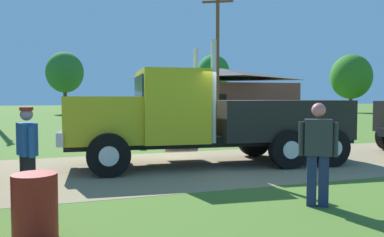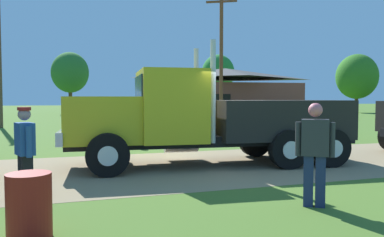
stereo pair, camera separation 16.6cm
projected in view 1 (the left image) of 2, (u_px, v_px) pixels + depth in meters
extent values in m
plane|color=#466724|center=(233.00, 164.00, 10.86)|extent=(200.00, 200.00, 0.00)
cube|color=#897756|center=(233.00, 164.00, 10.86)|extent=(120.00, 5.58, 0.01)
cube|color=black|center=(214.00, 139.00, 10.82)|extent=(7.98, 2.21, 0.28)
cube|color=gold|center=(103.00, 119.00, 10.07)|extent=(2.05, 2.16, 1.18)
cube|color=silver|center=(63.00, 136.00, 9.86)|extent=(0.35, 2.19, 0.32)
cube|color=gold|center=(170.00, 106.00, 10.48)|extent=(1.84, 2.42, 1.88)
cube|color=#2D3D4C|center=(139.00, 92.00, 10.25)|extent=(0.21, 1.90, 0.83)
cylinder|color=silver|center=(214.00, 92.00, 9.81)|extent=(0.14, 0.14, 2.61)
cylinder|color=silver|center=(196.00, 93.00, 11.56)|extent=(0.14, 0.14, 2.61)
cylinder|color=silver|center=(180.00, 143.00, 11.62)|extent=(1.04, 0.61, 0.52)
cube|color=black|center=(275.00, 119.00, 11.23)|extent=(3.93, 2.60, 1.08)
cylinder|color=black|center=(109.00, 155.00, 9.03)|extent=(1.05, 0.39, 1.02)
cylinder|color=silver|center=(109.00, 156.00, 8.87)|extent=(0.46, 0.08, 0.46)
cylinder|color=black|center=(106.00, 144.00, 11.24)|extent=(1.05, 0.39, 1.02)
cylinder|color=silver|center=(106.00, 143.00, 11.39)|extent=(0.46, 0.08, 0.46)
cylinder|color=black|center=(331.00, 148.00, 10.42)|extent=(1.05, 0.39, 1.02)
cylinder|color=silver|center=(334.00, 148.00, 10.27)|extent=(0.46, 0.08, 0.46)
cylinder|color=black|center=(290.00, 139.00, 12.63)|extent=(1.05, 0.39, 1.02)
cylinder|color=silver|center=(287.00, 139.00, 12.79)|extent=(0.46, 0.08, 0.46)
cylinder|color=black|center=(288.00, 149.00, 10.12)|extent=(1.05, 0.39, 1.02)
cylinder|color=silver|center=(291.00, 150.00, 9.97)|extent=(0.46, 0.08, 0.46)
cylinder|color=black|center=(254.00, 140.00, 12.33)|extent=(1.05, 0.39, 1.02)
cylinder|color=silver|center=(252.00, 140.00, 12.49)|extent=(0.46, 0.08, 0.46)
cube|color=#264C8C|center=(27.00, 139.00, 6.92)|extent=(0.39, 0.50, 0.58)
sphere|color=gray|center=(26.00, 114.00, 6.90)|extent=(0.22, 0.22, 0.22)
cylinder|color=maroon|center=(26.00, 109.00, 6.89)|extent=(0.23, 0.23, 0.06)
cube|color=black|center=(26.00, 177.00, 7.03)|extent=(0.22, 0.21, 0.82)
cube|color=black|center=(29.00, 179.00, 6.88)|extent=(0.22, 0.21, 0.82)
cylinder|color=#264C8C|center=(23.00, 139.00, 7.13)|extent=(0.10, 0.10, 0.55)
cylinder|color=#264C8C|center=(31.00, 142.00, 6.71)|extent=(0.10, 0.10, 0.55)
cube|color=#2D2D33|center=(318.00, 137.00, 6.57)|extent=(0.51, 0.46, 0.61)
sphere|color=#D66771|center=(319.00, 110.00, 6.55)|extent=(0.24, 0.24, 0.24)
cube|color=#1E284C|center=(323.00, 181.00, 6.59)|extent=(0.23, 0.24, 0.87)
cube|color=#1E284C|center=(311.00, 180.00, 6.64)|extent=(0.23, 0.24, 0.87)
cylinder|color=#2D2D33|center=(335.00, 140.00, 6.50)|extent=(0.10, 0.10, 0.58)
cylinder|color=#2D2D33|center=(302.00, 139.00, 6.65)|extent=(0.10, 0.10, 0.58)
cube|color=silver|center=(124.00, 116.00, 15.35)|extent=(0.47, 0.52, 0.60)
sphere|color=tan|center=(124.00, 104.00, 15.33)|extent=(0.23, 0.23, 0.23)
cylinder|color=black|center=(124.00, 101.00, 15.32)|extent=(0.24, 0.24, 0.06)
cube|color=#1E284C|center=(122.00, 134.00, 15.45)|extent=(0.24, 0.23, 0.85)
cube|color=#1E284C|center=(126.00, 134.00, 15.33)|extent=(0.24, 0.23, 0.85)
cylinder|color=silver|center=(119.00, 116.00, 15.52)|extent=(0.10, 0.10, 0.57)
cylinder|color=silver|center=(129.00, 117.00, 15.19)|extent=(0.10, 0.10, 0.57)
cylinder|color=maroon|center=(35.00, 207.00, 5.04)|extent=(0.57, 0.57, 0.86)
cube|color=brown|center=(221.00, 101.00, 35.76)|extent=(12.34, 8.81, 3.17)
pyramid|color=#3B3B3B|center=(221.00, 74.00, 35.63)|extent=(12.96, 9.25, 0.95)
cube|color=black|center=(216.00, 108.00, 31.53)|extent=(1.80, 0.21, 2.20)
cylinder|color=brown|center=(218.00, 59.00, 27.68)|extent=(0.26, 0.26, 9.30)
cube|color=brown|center=(218.00, 2.00, 27.47)|extent=(1.99, 1.19, 0.14)
cylinder|color=#513823|center=(65.00, 100.00, 47.14)|extent=(0.44, 0.44, 3.21)
ellipsoid|color=#2D6C2A|center=(65.00, 72.00, 46.97)|extent=(4.47, 4.47, 4.92)
cylinder|color=#513823|center=(213.00, 99.00, 51.97)|extent=(0.44, 0.44, 3.54)
ellipsoid|color=#24772D|center=(213.00, 73.00, 51.78)|extent=(4.36, 4.36, 4.79)
cylinder|color=#513823|center=(351.00, 103.00, 50.69)|extent=(0.44, 0.44, 2.57)
ellipsoid|color=#306E1F|center=(351.00, 77.00, 50.52)|extent=(5.26, 5.26, 5.79)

